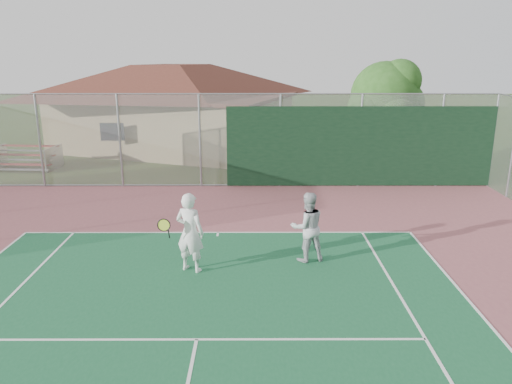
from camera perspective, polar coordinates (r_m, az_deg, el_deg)
back_fence at (r=18.79m, az=3.10°, el=5.56°), size 20.08×0.11×3.53m
clubhouse at (r=26.78m, az=-9.45°, el=10.49°), size 13.95×11.57×5.16m
bleachers at (r=24.08m, az=-24.91°, el=3.60°), size 2.71×1.76×0.99m
tree at (r=22.05m, az=14.69°, el=10.34°), size 3.38×3.20×4.71m
player_white_front at (r=11.65m, az=-7.59°, el=-4.67°), size 1.11×0.68×1.90m
player_grey_back at (r=12.20m, az=5.89°, el=-4.08°), size 0.98×0.84×1.74m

